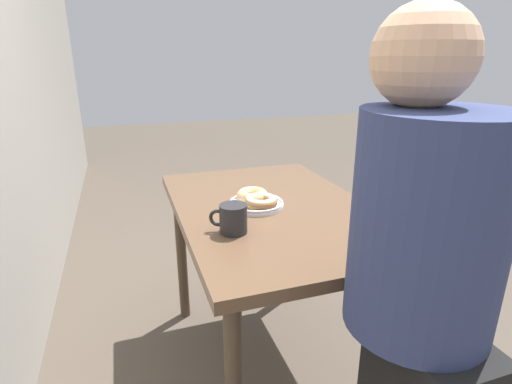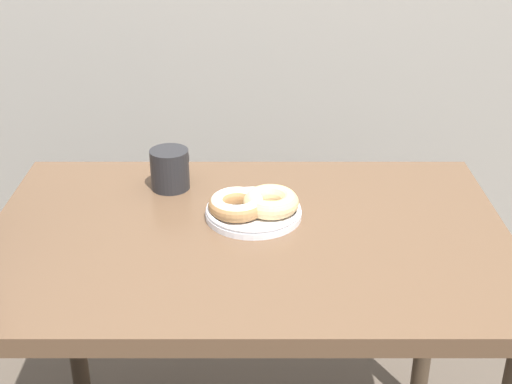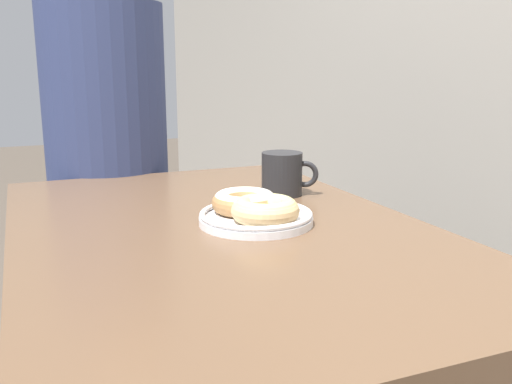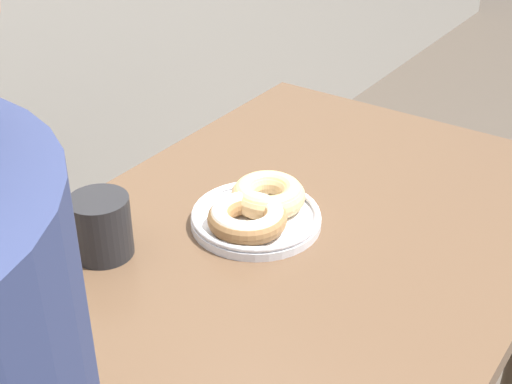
# 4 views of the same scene
# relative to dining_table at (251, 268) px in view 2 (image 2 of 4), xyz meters

# --- Properties ---
(dining_table) EXTENTS (1.10, 0.72, 0.76)m
(dining_table) POSITION_rel_dining_table_xyz_m (0.00, 0.00, 0.00)
(dining_table) COLOR brown
(dining_table) RESTS_ON ground_plane
(donut_plate) EXTENTS (0.23, 0.21, 0.06)m
(donut_plate) POSITION_rel_dining_table_xyz_m (0.01, 0.06, 0.12)
(donut_plate) COLOR white
(donut_plate) RESTS_ON dining_table
(coffee_mug) EXTENTS (0.09, 0.12, 0.10)m
(coffee_mug) POSITION_rel_dining_table_xyz_m (-0.18, 0.21, 0.14)
(coffee_mug) COLOR #232326
(coffee_mug) RESTS_ON dining_table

